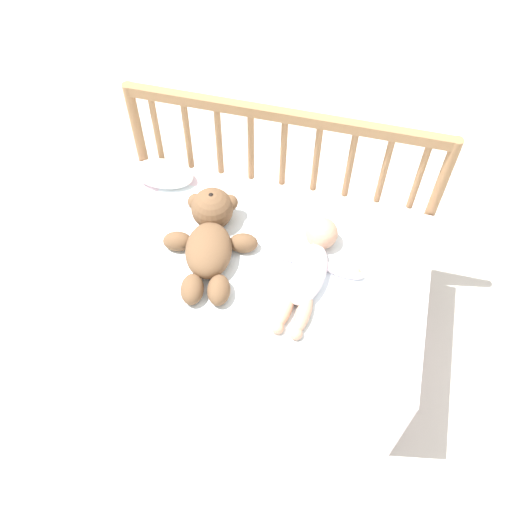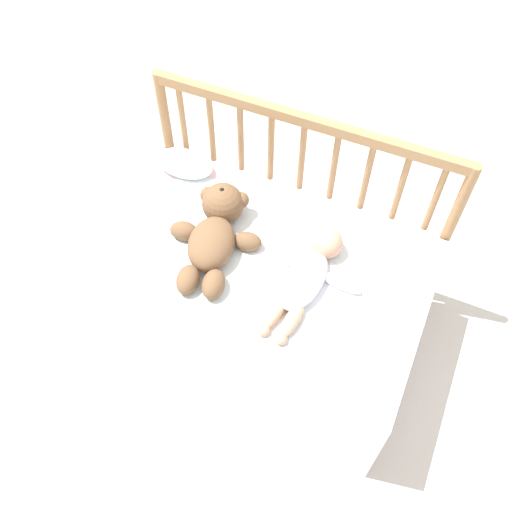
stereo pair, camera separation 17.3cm
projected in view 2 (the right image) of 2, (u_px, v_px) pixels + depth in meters
name	position (u px, v px, depth m)	size (l,w,h in m)	color
ground_plane	(256.00, 330.00, 2.13)	(12.00, 12.00, 0.00)	silver
crib_mattress	(256.00, 301.00, 1.96)	(1.07, 0.68, 0.43)	silver
crib_rail	(301.00, 167.00, 1.90)	(1.07, 0.04, 0.74)	#997047
blanket	(261.00, 271.00, 1.77)	(0.85, 0.56, 0.01)	white
teddy_bear	(215.00, 231.00, 1.80)	(0.31, 0.41, 0.14)	brown
baby	(308.00, 275.00, 1.72)	(0.33, 0.42, 0.10)	white
small_pillow	(184.00, 163.00, 2.00)	(0.21, 0.13, 0.06)	white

